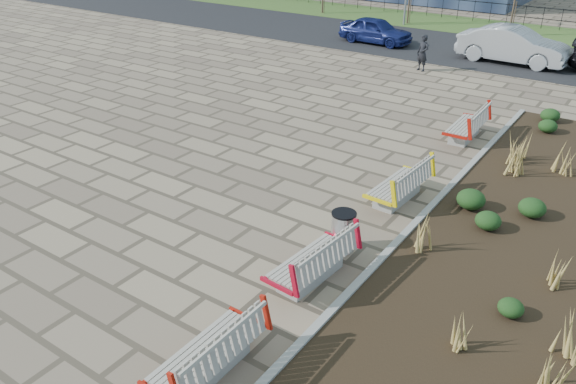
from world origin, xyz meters
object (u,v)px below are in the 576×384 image
Objects in this scene: bench_c at (398,182)px; bench_d at (466,123)px; car_blue at (376,30)px; car_silver at (513,45)px; litter_bin at (343,231)px; pedestrian at (423,53)px; bench_a at (206,349)px; bench_b at (311,258)px.

bench_d is at bearing 93.40° from bench_c.
car_silver reaches higher than car_blue.
car_blue is at bearing 114.79° from litter_bin.
pedestrian is 0.41× the size of car_blue.
bench_c is at bearing -149.25° from car_blue.
bench_b is at bearing 90.67° from bench_a.
car_blue is 0.79× the size of car_silver.
bench_d is at bearing -138.85° from car_blue.
bench_b is at bearing -154.54° from car_blue.
bench_b reaches higher than litter_bin.
car_blue is (-8.25, 17.86, 0.23)m from litter_bin.
car_blue is (-8.26, 19.16, 0.17)m from bench_b.
bench_b is at bearing -86.60° from bench_c.
pedestrian reaches higher than bench_c.
pedestrian is at bearing 106.39° from litter_bin.
bench_c is at bearing 89.77° from litter_bin.
bench_d is at bearing -38.90° from pedestrian.
car_silver is at bearing 98.71° from bench_b.
litter_bin is at bearing -86.83° from bench_c.
bench_b is 1.00× the size of bench_c.
car_silver reaches higher than pedestrian.
litter_bin is (-0.01, -7.66, -0.06)m from bench_d.
bench_c is 2.71m from litter_bin.
bench_a is at bearing -86.60° from bench_c.
car_silver reaches higher than bench_b.
car_blue is at bearing 111.08° from bench_a.
bench_a and bench_c have the same top height.
bench_b is 4.02m from bench_c.
car_blue is at bearing 91.61° from car_silver.
car_blue reaches higher than bench_b.
bench_d is 10.25m from car_silver.
bench_a is at bearing -91.34° from bench_d.
bench_b is at bearing -174.06° from car_silver.
litter_bin is (-0.01, 1.30, -0.06)m from bench_b.
pedestrian is 4.55m from car_silver.
litter_bin is 0.56× the size of pedestrian.
pedestrian is (-4.21, 15.59, 0.27)m from bench_b.
car_silver is (2.87, 3.53, 0.04)m from pedestrian.
bench_c is at bearing 94.69° from bench_b.
pedestrian reaches higher than litter_bin.
bench_c is 2.41× the size of litter_bin.
pedestrian is (-4.20, 14.29, 0.34)m from litter_bin.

